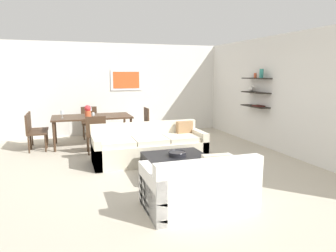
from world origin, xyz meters
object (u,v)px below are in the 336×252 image
dining_table (92,118)px  dining_chair_head (90,120)px  dining_chair_left_far (35,127)px  decorative_bowl (177,154)px  wine_glass_foot (93,114)px  centerpiece_vase (88,111)px  dining_chair_right_far (143,121)px  wine_glass_head (90,109)px  dining_chair_foot (96,132)px  sofa_beige (150,147)px  wine_glass_left_near (62,113)px  dining_chair_left_near (33,130)px  loveseat_white (199,187)px  coffee_table (177,167)px

dining_table → dining_chair_head: 0.94m
dining_chair_left_far → decorative_bowl: bearing=-51.1°
wine_glass_foot → centerpiece_vase: size_ratio=0.52×
dining_chair_right_far → wine_glass_head: size_ratio=5.00×
decorative_bowl → dining_chair_foot: bearing=120.5°
sofa_beige → dining_chair_left_far: (-2.39, 2.12, 0.21)m
dining_chair_right_far → wine_glass_left_near: 2.16m
centerpiece_vase → dining_chair_foot: bearing=-83.5°
dining_chair_left_near → wine_glass_head: wine_glass_head is taller
loveseat_white → centerpiece_vase: (-1.15, 4.23, 0.60)m
dining_chair_head → wine_glass_foot: (-0.00, -1.37, 0.35)m
dining_chair_right_far → wine_glass_head: (-1.38, 0.22, 0.37)m
coffee_table → decorative_bowl: 0.23m
sofa_beige → wine_glass_left_near: bearing=134.4°
dining_table → dining_chair_foot: 0.94m
dining_chair_left_far → wine_glass_foot: 1.58m
dining_chair_right_far → sofa_beige: bearing=-100.1°
sofa_beige → centerpiece_vase: centerpiece_vase is taller
dining_chair_left_near → dining_chair_head: same height
sofa_beige → wine_glass_foot: 1.84m
dining_chair_head → wine_glass_left_near: bearing=-124.2°
dining_chair_head → centerpiece_vase: size_ratio=3.06×
loveseat_white → dining_chair_left_near: size_ratio=1.65×
loveseat_white → sofa_beige: bearing=91.1°
dining_table → wine_glass_left_near: wine_glass_left_near is taller
coffee_table → wine_glass_head: 3.74m
loveseat_white → coffee_table: bearing=83.1°
dining_chair_left_near → wine_glass_foot: 1.44m
sofa_beige → dining_chair_right_far: 2.16m
coffee_table → centerpiece_vase: bearing=113.8°
decorative_bowl → wine_glass_left_near: bearing=124.0°
sofa_beige → wine_glass_head: 2.61m
dining_chair_foot → wine_glass_left_near: wine_glass_left_near is taller
dining_chair_right_far → dining_chair_foot: (-1.38, -1.15, 0.00)m
wine_glass_head → dining_chair_left_near: bearing=-153.6°
loveseat_white → dining_table: loveseat_white is taller
dining_table → wine_glass_foot: wine_glass_foot is taller
dining_chair_left_far → wine_glass_left_near: (0.67, -0.36, 0.38)m
decorative_bowl → centerpiece_vase: bearing=114.2°
dining_chair_right_far → decorative_bowl: bearing=-92.9°
wine_glass_head → dining_chair_right_far: bearing=-9.1°
wine_glass_foot → wine_glass_left_near: size_ratio=0.82×
dining_chair_left_near → wine_glass_foot: size_ratio=5.87×
loveseat_white → dining_chair_left_far: dining_chair_left_far is taller
dining_chair_right_far → centerpiece_vase: size_ratio=3.06×
dining_chair_left_near → dining_chair_left_far: 0.46m
loveseat_white → wine_glass_foot: size_ratio=9.67×
loveseat_white → coffee_table: (0.15, 1.27, -0.10)m
decorative_bowl → dining_chair_right_far: 3.23m
decorative_bowl → dining_chair_left_near: dining_chair_left_near is taller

